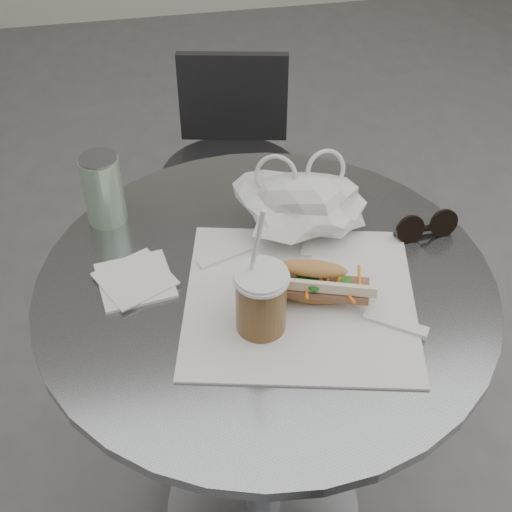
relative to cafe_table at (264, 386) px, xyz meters
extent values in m
cylinder|color=slate|center=(0.00, 0.00, -0.45)|extent=(0.44, 0.44, 0.03)
cylinder|color=slate|center=(0.00, 0.00, -0.10)|extent=(0.08, 0.08, 0.71)
cylinder|color=slate|center=(0.00, 0.00, 0.26)|extent=(0.76, 0.76, 0.02)
cylinder|color=#2D2D2F|center=(0.05, 0.71, -0.46)|extent=(0.33, 0.33, 0.02)
cylinder|color=#2D2D2F|center=(0.05, 0.71, -0.24)|extent=(0.06, 0.06, 0.44)
cylinder|color=#2D2D2F|center=(0.05, 0.71, -0.02)|extent=(0.37, 0.37, 0.02)
cube|color=#2D2D2F|center=(0.09, 0.88, 0.12)|extent=(0.29, 0.08, 0.26)
cube|color=white|center=(0.05, -0.05, 0.28)|extent=(0.43, 0.42, 0.00)
ellipsoid|color=#C6884A|center=(0.06, -0.06, 0.29)|extent=(0.23, 0.14, 0.02)
cube|color=brown|center=(0.06, -0.06, 0.31)|extent=(0.18, 0.10, 0.01)
ellipsoid|color=#C6884A|center=(0.06, -0.05, 0.33)|extent=(0.23, 0.14, 0.04)
cylinder|color=brown|center=(-0.03, -0.10, 0.33)|extent=(0.08, 0.08, 0.10)
cylinder|color=white|center=(-0.03, -0.10, 0.38)|extent=(0.08, 0.08, 0.01)
cylinder|color=white|center=(-0.04, -0.09, 0.42)|extent=(0.03, 0.05, 0.19)
cylinder|color=black|center=(0.27, 0.06, 0.30)|extent=(0.05, 0.02, 0.05)
cylinder|color=black|center=(0.33, 0.06, 0.30)|extent=(0.05, 0.02, 0.05)
cube|color=black|center=(0.30, 0.06, 0.29)|extent=(0.02, 0.01, 0.00)
cube|color=white|center=(-0.21, 0.04, 0.28)|extent=(0.13, 0.13, 0.01)
cube|color=white|center=(-0.21, 0.04, 0.28)|extent=(0.14, 0.14, 0.00)
cylinder|color=#4F8857|center=(-0.25, 0.22, 0.34)|extent=(0.07, 0.07, 0.13)
cylinder|color=slate|center=(-0.25, 0.22, 0.41)|extent=(0.07, 0.07, 0.00)
camera|label=1|loc=(-0.17, -0.82, 1.09)|focal=50.00mm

